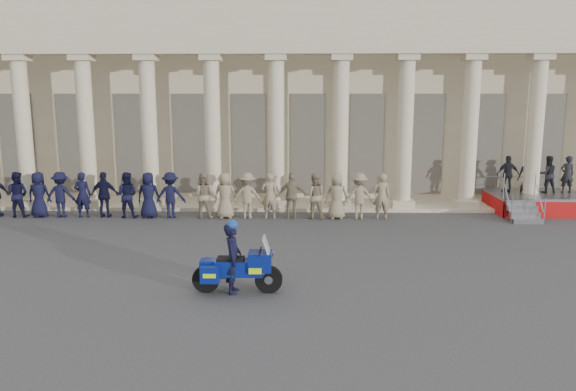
% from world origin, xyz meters
% --- Properties ---
extents(ground, '(90.00, 90.00, 0.00)m').
position_xyz_m(ground, '(0.00, 0.00, 0.00)').
color(ground, '#39393B').
rests_on(ground, ground).
extents(building, '(40.00, 12.50, 9.00)m').
position_xyz_m(building, '(-0.00, 14.74, 4.52)').
color(building, '#C2B391').
rests_on(building, ground).
extents(officer_rank, '(20.83, 0.68, 1.78)m').
position_xyz_m(officer_rank, '(-4.53, 6.36, 0.89)').
color(officer_rank, black).
rests_on(officer_rank, ground).
extents(reviewing_stand, '(3.70, 3.68, 2.27)m').
position_xyz_m(reviewing_stand, '(11.86, 7.88, 1.12)').
color(reviewing_stand, gray).
rests_on(reviewing_stand, ground).
extents(motorcycle, '(2.20, 0.90, 1.41)m').
position_xyz_m(motorcycle, '(0.81, -1.85, 0.61)').
color(motorcycle, black).
rests_on(motorcycle, ground).
extents(rider, '(0.42, 0.63, 1.82)m').
position_xyz_m(rider, '(0.69, -1.85, 0.90)').
color(rider, black).
rests_on(rider, ground).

